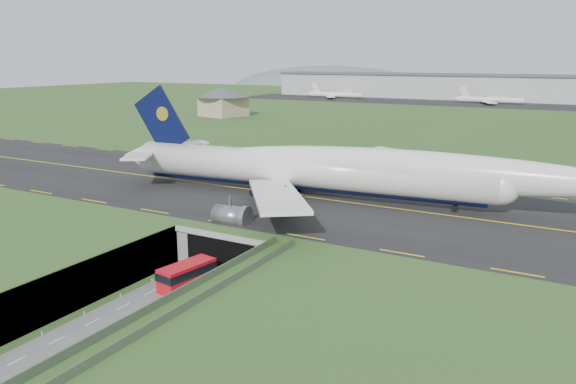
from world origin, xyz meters
The scene contains 10 objects.
ground centered at (0.00, 0.00, 0.00)m, with size 900.00×900.00×0.00m, color #335522.
airfield_deck centered at (0.00, 0.00, 3.00)m, with size 800.00×800.00×6.00m, color gray.
trench_road centered at (0.00, -7.50, 0.10)m, with size 12.00×75.00×0.20m, color slate.
taxiway centered at (0.00, 33.00, 6.09)m, with size 800.00×44.00×0.18m, color black.
tunnel_portal centered at (0.00, 16.71, 3.33)m, with size 17.00×22.30×6.00m.
guideway centered at (11.00, -19.11, 5.32)m, with size 3.00×53.00×7.05m.
jumbo_jet centered at (7.11, 33.79, 11.42)m, with size 94.51×60.56×20.13m.
shuttle_tram centered at (-0.45, 0.94, 1.86)m, with size 4.46×8.77×3.39m.
service_building centered at (-97.43, 145.87, 13.54)m, with size 27.93×27.93×12.72m.
cargo_terminal centered at (-0.14, 299.41, 13.96)m, with size 320.00×67.00×15.60m.
Camera 1 is at (46.49, -55.09, 30.68)m, focal length 35.00 mm.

